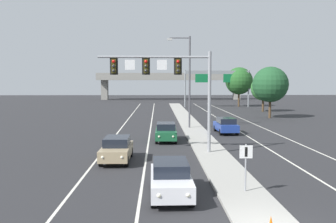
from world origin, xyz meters
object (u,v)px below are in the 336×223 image
object	(u,v)px
car_oncoming_white	(171,178)
tree_far_right_c	(239,81)
street_lamp_median	(188,76)
tree_far_right_a	(263,88)
overhead_signal_mast	(170,77)
car_receding_blue	(226,125)
car_oncoming_tan	(117,149)
highway_sign_gantry	(217,77)
median_sign_post	(246,161)
car_oncoming_green	(166,132)
tree_far_right_b	(270,85)

from	to	relation	value
car_oncoming_white	tree_far_right_c	size ratio (longest dim) A/B	0.55
street_lamp_median	tree_far_right_c	distance (m)	38.33
car_oncoming_white	tree_far_right_a	world-z (taller)	tree_far_right_a
overhead_signal_mast	car_receding_blue	xyz separation A→B (m)	(6.02, 10.55, -4.70)
car_oncoming_tan	tree_far_right_a	bearing A→B (deg)	61.87
highway_sign_gantry	car_oncoming_tan	bearing A→B (deg)	-106.26
street_lamp_median	tree_far_right_a	distance (m)	27.48
car_oncoming_white	car_oncoming_tan	bearing A→B (deg)	113.73
median_sign_post	car_oncoming_white	bearing A→B (deg)	-178.24
street_lamp_median	car_oncoming_green	bearing A→B (deg)	-107.18
car_oncoming_tan	tree_far_right_c	size ratio (longest dim) A/B	0.55
median_sign_post	car_receding_blue	bearing A→B (deg)	81.98
car_oncoming_white	tree_far_right_b	distance (m)	38.96
street_lamp_median	car_oncoming_tan	distance (m)	18.15
street_lamp_median	tree_far_right_a	xyz separation A→B (m)	(15.05, 22.93, -1.74)
car_oncoming_green	median_sign_post	bearing A→B (deg)	-77.86
highway_sign_gantry	tree_far_right_c	distance (m)	5.15
overhead_signal_mast	car_oncoming_tan	distance (m)	6.29
street_lamp_median	highway_sign_gantry	distance (m)	35.40
tree_far_right_a	tree_far_right_b	xyz separation A→B (m)	(-2.25, -11.23, 0.74)
street_lamp_median	highway_sign_gantry	xyz separation A→B (m)	(8.81, 34.28, 0.37)
car_oncoming_white	highway_sign_gantry	bearing A→B (deg)	78.79
median_sign_post	car_oncoming_green	world-z (taller)	median_sign_post
highway_sign_gantry	tree_far_right_a	distance (m)	13.13
car_receding_blue	tree_far_right_b	size ratio (longest dim) A/B	0.61
street_lamp_median	overhead_signal_mast	bearing A→B (deg)	-99.68
highway_sign_gantry	car_receding_blue	bearing A→B (deg)	-97.83
street_lamp_median	car_oncoming_tan	bearing A→B (deg)	-110.02
car_oncoming_white	car_receding_blue	size ratio (longest dim) A/B	1.00
street_lamp_median	car_oncoming_white	xyz separation A→B (m)	(-2.70, -23.84, -4.97)
car_oncoming_green	tree_far_right_a	world-z (taller)	tree_far_right_a
overhead_signal_mast	median_sign_post	bearing A→B (deg)	-71.50
tree_far_right_a	tree_far_right_c	distance (m)	13.02
car_receding_blue	highway_sign_gantry	size ratio (longest dim) A/B	0.34
car_oncoming_white	car_oncoming_green	size ratio (longest dim) A/B	1.00
street_lamp_median	tree_far_right_a	bearing A→B (deg)	56.72
street_lamp_median	highway_sign_gantry	world-z (taller)	street_lamp_median
car_oncoming_tan	tree_far_right_b	distance (m)	34.02
median_sign_post	car_oncoming_green	xyz separation A→B (m)	(-3.33, 15.46, -0.77)
tree_far_right_c	tree_far_right_b	bearing A→B (deg)	-92.06
tree_far_right_a	car_oncoming_white	bearing A→B (deg)	-110.79
street_lamp_median	tree_far_right_b	world-z (taller)	street_lamp_median
overhead_signal_mast	car_oncoming_white	bearing A→B (deg)	-91.68
overhead_signal_mast	highway_sign_gantry	size ratio (longest dim) A/B	0.60
street_lamp_median	tree_far_right_b	xyz separation A→B (m)	(12.80, 11.69, -0.99)
median_sign_post	car_oncoming_green	bearing A→B (deg)	102.14
car_oncoming_tan	tree_far_right_a	xyz separation A→B (m)	(21.02, 39.32, 3.24)
car_oncoming_tan	tree_far_right_a	distance (m)	44.71
car_oncoming_tan	highway_sign_gantry	xyz separation A→B (m)	(14.79, 50.68, 5.34)
car_oncoming_green	tree_far_right_b	world-z (taller)	tree_far_right_b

